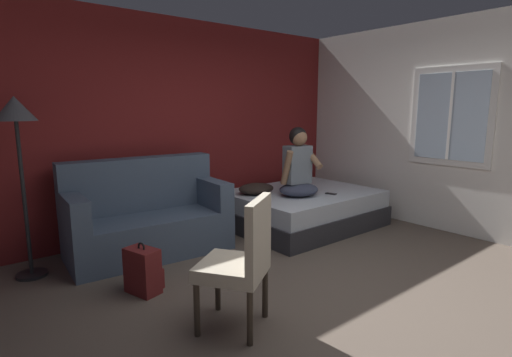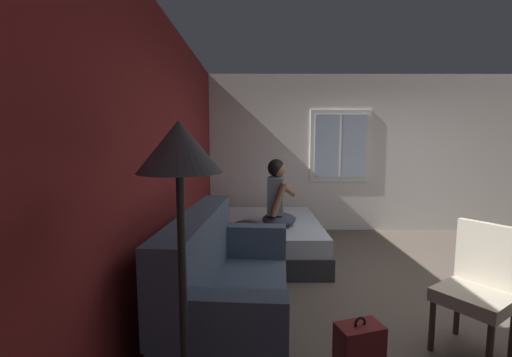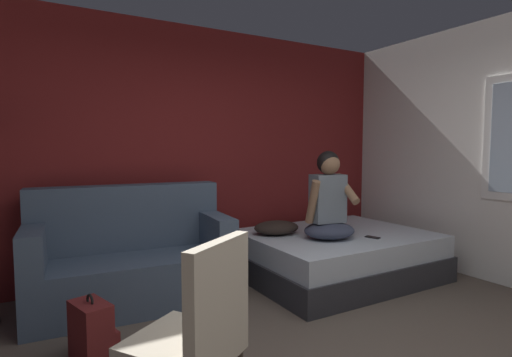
{
  "view_description": "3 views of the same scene",
  "coord_description": "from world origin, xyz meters",
  "px_view_note": "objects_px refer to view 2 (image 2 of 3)",
  "views": [
    {
      "loc": [
        -2.51,
        -1.97,
        1.6
      ],
      "look_at": [
        0.43,
        1.64,
        0.77
      ],
      "focal_mm": 28.0,
      "sensor_mm": 36.0,
      "label": 1
    },
    {
      "loc": [
        -3.33,
        1.88,
        1.63
      ],
      "look_at": [
        0.5,
        1.86,
        1.17
      ],
      "focal_mm": 24.0,
      "sensor_mm": 36.0,
      "label": 2
    },
    {
      "loc": [
        -1.53,
        -1.49,
        1.39
      ],
      "look_at": [
        0.27,
        1.63,
        1.11
      ],
      "focal_mm": 28.0,
      "sensor_mm": 36.0,
      "label": 3
    }
  ],
  "objects_px": {
    "person_seated": "(278,199)",
    "throw_pillow": "(246,227)",
    "couch": "(226,294)",
    "bed": "(265,238)",
    "cell_phone": "(291,218)",
    "backpack": "(358,354)",
    "side_chair": "(479,285)",
    "floor_lamp": "(180,185)"
  },
  "relations": [
    {
      "from": "cell_phone",
      "to": "bed",
      "type": "bearing_deg",
      "value": -84.72
    },
    {
      "from": "couch",
      "to": "floor_lamp",
      "type": "height_order",
      "value": "floor_lamp"
    },
    {
      "from": "bed",
      "to": "side_chair",
      "type": "relative_size",
      "value": 1.97
    },
    {
      "from": "backpack",
      "to": "floor_lamp",
      "type": "height_order",
      "value": "floor_lamp"
    },
    {
      "from": "side_chair",
      "to": "person_seated",
      "type": "bearing_deg",
      "value": 35.26
    },
    {
      "from": "bed",
      "to": "floor_lamp",
      "type": "relative_size",
      "value": 1.14
    },
    {
      "from": "backpack",
      "to": "side_chair",
      "type": "bearing_deg",
      "value": -72.31
    },
    {
      "from": "side_chair",
      "to": "backpack",
      "type": "relative_size",
      "value": 2.14
    },
    {
      "from": "couch",
      "to": "person_seated",
      "type": "distance_m",
      "value": 1.95
    },
    {
      "from": "backpack",
      "to": "cell_phone",
      "type": "height_order",
      "value": "cell_phone"
    },
    {
      "from": "bed",
      "to": "cell_phone",
      "type": "distance_m",
      "value": 0.47
    },
    {
      "from": "couch",
      "to": "floor_lamp",
      "type": "xyz_separation_m",
      "value": [
        -1.15,
        0.09,
        1.04
      ]
    },
    {
      "from": "cell_phone",
      "to": "floor_lamp",
      "type": "xyz_separation_m",
      "value": [
        -3.37,
        0.83,
        0.94
      ]
    },
    {
      "from": "side_chair",
      "to": "floor_lamp",
      "type": "distance_m",
      "value": 2.42
    },
    {
      "from": "side_chair",
      "to": "floor_lamp",
      "type": "relative_size",
      "value": 0.58
    },
    {
      "from": "floor_lamp",
      "to": "throw_pillow",
      "type": "bearing_deg",
      "value": -4.45
    },
    {
      "from": "backpack",
      "to": "throw_pillow",
      "type": "xyz_separation_m",
      "value": [
        1.92,
        0.8,
        0.36
      ]
    },
    {
      "from": "couch",
      "to": "person_seated",
      "type": "height_order",
      "value": "person_seated"
    },
    {
      "from": "throw_pillow",
      "to": "floor_lamp",
      "type": "relative_size",
      "value": 0.28
    },
    {
      "from": "bed",
      "to": "floor_lamp",
      "type": "height_order",
      "value": "floor_lamp"
    },
    {
      "from": "person_seated",
      "to": "throw_pillow",
      "type": "bearing_deg",
      "value": 130.89
    },
    {
      "from": "couch",
      "to": "floor_lamp",
      "type": "relative_size",
      "value": 1.03
    },
    {
      "from": "backpack",
      "to": "throw_pillow",
      "type": "height_order",
      "value": "throw_pillow"
    },
    {
      "from": "couch",
      "to": "cell_phone",
      "type": "distance_m",
      "value": 2.35
    },
    {
      "from": "bed",
      "to": "person_seated",
      "type": "relative_size",
      "value": 2.21
    },
    {
      "from": "person_seated",
      "to": "cell_phone",
      "type": "distance_m",
      "value": 0.57
    },
    {
      "from": "cell_phone",
      "to": "floor_lamp",
      "type": "relative_size",
      "value": 0.08
    },
    {
      "from": "floor_lamp",
      "to": "backpack",
      "type": "bearing_deg",
      "value": -55.28
    },
    {
      "from": "side_chair",
      "to": "cell_phone",
      "type": "xyz_separation_m",
      "value": [
        2.36,
        1.17,
        -0.05
      ]
    },
    {
      "from": "backpack",
      "to": "bed",
      "type": "bearing_deg",
      "value": 12.09
    },
    {
      "from": "person_seated",
      "to": "backpack",
      "type": "distance_m",
      "value": 2.4
    },
    {
      "from": "side_chair",
      "to": "floor_lamp",
      "type": "xyz_separation_m",
      "value": [
        -1.01,
        2.0,
        0.9
      ]
    },
    {
      "from": "cell_phone",
      "to": "throw_pillow",
      "type": "bearing_deg",
      "value": -56.32
    },
    {
      "from": "throw_pillow",
      "to": "floor_lamp",
      "type": "height_order",
      "value": "floor_lamp"
    },
    {
      "from": "side_chair",
      "to": "person_seated",
      "type": "height_order",
      "value": "person_seated"
    },
    {
      "from": "side_chair",
      "to": "throw_pillow",
      "type": "distance_m",
      "value": 2.41
    },
    {
      "from": "couch",
      "to": "throw_pillow",
      "type": "distance_m",
      "value": 1.48
    },
    {
      "from": "couch",
      "to": "floor_lamp",
      "type": "distance_m",
      "value": 1.55
    },
    {
      "from": "side_chair",
      "to": "person_seated",
      "type": "xyz_separation_m",
      "value": [
        1.96,
        1.39,
        0.3
      ]
    },
    {
      "from": "throw_pillow",
      "to": "backpack",
      "type": "bearing_deg",
      "value": -157.37
    },
    {
      "from": "throw_pillow",
      "to": "cell_phone",
      "type": "xyz_separation_m",
      "value": [
        0.75,
        -0.63,
        -0.07
      ]
    },
    {
      "from": "couch",
      "to": "throw_pillow",
      "type": "bearing_deg",
      "value": -4.52
    }
  ]
}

